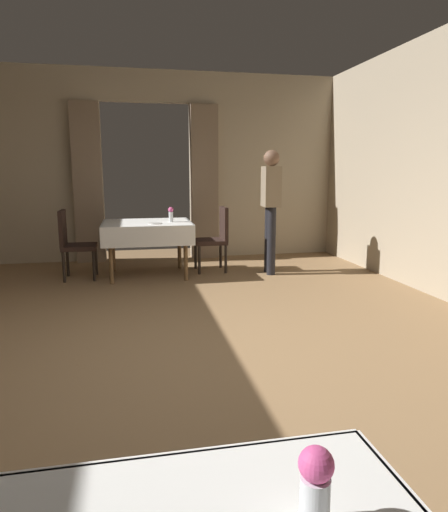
# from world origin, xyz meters

# --- Properties ---
(ground) EXTENTS (10.08, 10.08, 0.00)m
(ground) POSITION_xyz_m (0.00, 0.00, 0.00)
(ground) COLOR olive
(wall_back) EXTENTS (6.40, 0.27, 3.00)m
(wall_back) POSITION_xyz_m (0.00, 4.18, 1.51)
(wall_back) COLOR tan
(wall_back) RESTS_ON ground
(dining_table_mid) EXTENTS (1.20, 1.02, 0.75)m
(dining_table_mid) POSITION_xyz_m (-0.07, 2.89, 0.65)
(dining_table_mid) COLOR brown
(dining_table_mid) RESTS_ON ground
(chair_mid_right) EXTENTS (0.44, 0.44, 0.93)m
(chair_mid_right) POSITION_xyz_m (0.91, 3.01, 0.52)
(chair_mid_right) COLOR black
(chair_mid_right) RESTS_ON ground
(chair_mid_left) EXTENTS (0.44, 0.44, 0.93)m
(chair_mid_left) POSITION_xyz_m (-1.06, 2.89, 0.52)
(chair_mid_left) COLOR black
(chair_mid_left) RESTS_ON ground
(flower_vase_near) EXTENTS (0.07, 0.07, 0.17)m
(flower_vase_near) POSITION_xyz_m (0.05, -2.64, 0.84)
(flower_vase_near) COLOR silver
(flower_vase_near) RESTS_ON dining_table_near
(flower_vase_mid) EXTENTS (0.07, 0.07, 0.20)m
(flower_vase_mid) POSITION_xyz_m (0.26, 2.83, 0.86)
(flower_vase_mid) COLOR silver
(flower_vase_mid) RESTS_ON dining_table_mid
(plate_mid_b) EXTENTS (0.18, 0.18, 0.01)m
(plate_mid_b) POSITION_xyz_m (0.02, 2.65, 0.76)
(plate_mid_b) COLOR white
(plate_mid_b) RESTS_ON dining_table_mid
(person_waiter_by_doorway) EXTENTS (0.25, 0.38, 1.72)m
(person_waiter_by_doorway) POSITION_xyz_m (1.63, 2.70, 1.02)
(person_waiter_by_doorway) COLOR black
(person_waiter_by_doorway) RESTS_ON ground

